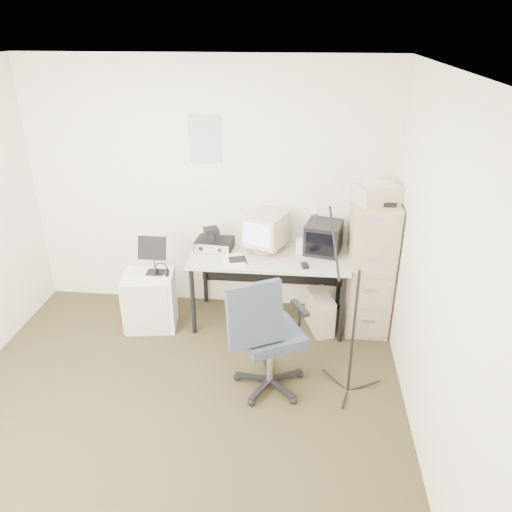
# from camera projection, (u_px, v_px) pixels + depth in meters

# --- Properties ---
(floor) EXTENTS (3.60, 3.60, 0.01)m
(floor) POSITION_uv_depth(u_px,v_px,m) (173.00, 418.00, 3.82)
(floor) COLOR #3A3421
(floor) RESTS_ON ground
(ceiling) EXTENTS (3.60, 3.60, 0.01)m
(ceiling) POSITION_uv_depth(u_px,v_px,m) (140.00, 72.00, 2.75)
(ceiling) COLOR white
(ceiling) RESTS_ON ground
(wall_back) EXTENTS (3.60, 0.02, 2.50)m
(wall_back) POSITION_uv_depth(u_px,v_px,m) (209.00, 189.00, 4.90)
(wall_back) COLOR #FBF4CD
(wall_back) RESTS_ON ground
(wall_right) EXTENTS (0.02, 3.60, 2.50)m
(wall_right) POSITION_uv_depth(u_px,v_px,m) (439.00, 286.00, 3.12)
(wall_right) COLOR #FBF4CD
(wall_right) RESTS_ON ground
(wall_calendar) EXTENTS (0.30, 0.02, 0.44)m
(wall_calendar) POSITION_uv_depth(u_px,v_px,m) (204.00, 138.00, 4.68)
(wall_calendar) COLOR white
(wall_calendar) RESTS_ON wall_back
(filing_cabinet) EXTENTS (0.40, 0.60, 1.30)m
(filing_cabinet) POSITION_uv_depth(u_px,v_px,m) (369.00, 265.00, 4.73)
(filing_cabinet) COLOR tan
(filing_cabinet) RESTS_ON floor
(printer) EXTENTS (0.47, 0.41, 0.15)m
(printer) POSITION_uv_depth(u_px,v_px,m) (378.00, 194.00, 4.37)
(printer) COLOR #C2B59A
(printer) RESTS_ON filing_cabinet
(desk) EXTENTS (1.50, 0.70, 0.73)m
(desk) POSITION_uv_depth(u_px,v_px,m) (269.00, 288.00, 4.91)
(desk) COLOR beige
(desk) RESTS_ON floor
(crt_monitor) EXTENTS (0.45, 0.46, 0.38)m
(crt_monitor) POSITION_uv_depth(u_px,v_px,m) (266.00, 232.00, 4.77)
(crt_monitor) COLOR #C2B59A
(crt_monitor) RESTS_ON desk
(crt_tv) EXTENTS (0.39, 0.40, 0.29)m
(crt_tv) POSITION_uv_depth(u_px,v_px,m) (323.00, 237.00, 4.76)
(crt_tv) COLOR black
(crt_tv) RESTS_ON desk
(desk_speaker) EXTENTS (0.09, 0.09, 0.15)m
(desk_speaker) POSITION_uv_depth(u_px,v_px,m) (301.00, 246.00, 4.75)
(desk_speaker) COLOR beige
(desk_speaker) RESTS_ON desk
(keyboard) EXTENTS (0.44, 0.30, 0.02)m
(keyboard) POSITION_uv_depth(u_px,v_px,m) (269.00, 260.00, 4.63)
(keyboard) COLOR #C2B59A
(keyboard) RESTS_ON desk
(mouse) EXTENTS (0.08, 0.11, 0.03)m
(mouse) POSITION_uv_depth(u_px,v_px,m) (305.00, 265.00, 4.51)
(mouse) COLOR black
(mouse) RESTS_ON desk
(radio_receiver) EXTENTS (0.37, 0.28, 0.10)m
(radio_receiver) POSITION_uv_depth(u_px,v_px,m) (215.00, 244.00, 4.86)
(radio_receiver) COLOR black
(radio_receiver) RESTS_ON desk
(radio_speaker) EXTENTS (0.17, 0.17, 0.13)m
(radio_speaker) POSITION_uv_depth(u_px,v_px,m) (211.00, 235.00, 4.77)
(radio_speaker) COLOR black
(radio_speaker) RESTS_ON radio_receiver
(papers) EXTENTS (0.26, 0.31, 0.02)m
(papers) POSITION_uv_depth(u_px,v_px,m) (233.00, 260.00, 4.62)
(papers) COLOR white
(papers) RESTS_ON desk
(pc_tower) EXTENTS (0.29, 0.43, 0.37)m
(pc_tower) POSITION_uv_depth(u_px,v_px,m) (320.00, 312.00, 4.85)
(pc_tower) COLOR #C2B59A
(pc_tower) RESTS_ON floor
(office_chair) EXTENTS (0.82, 0.82, 1.05)m
(office_chair) POSITION_uv_depth(u_px,v_px,m) (270.00, 333.00, 3.93)
(office_chair) COLOR #414B57
(office_chair) RESTS_ON floor
(side_cart) EXTENTS (0.51, 0.44, 0.58)m
(side_cart) POSITION_uv_depth(u_px,v_px,m) (151.00, 300.00, 4.85)
(side_cart) COLOR white
(side_cart) RESTS_ON floor
(music_stand) EXTENTS (0.29, 0.18, 0.39)m
(music_stand) POSITION_uv_depth(u_px,v_px,m) (154.00, 254.00, 4.66)
(music_stand) COLOR black
(music_stand) RESTS_ON side_cart
(headphones) EXTENTS (0.18, 0.18, 0.02)m
(headphones) POSITION_uv_depth(u_px,v_px,m) (161.00, 271.00, 4.68)
(headphones) COLOR black
(headphones) RESTS_ON side_cart
(mic_stand) EXTENTS (0.02, 0.02, 1.45)m
(mic_stand) POSITION_uv_depth(u_px,v_px,m) (355.00, 315.00, 3.79)
(mic_stand) COLOR black
(mic_stand) RESTS_ON floor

